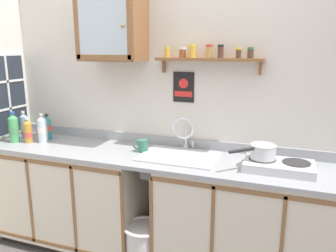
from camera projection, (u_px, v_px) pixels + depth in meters
back_wall at (168, 106)px, 2.84m from camera, size 3.52×0.07×2.51m
lower_cabinet_run at (73, 195)px, 3.00m from camera, size 1.32×0.59×0.89m
lower_cabinet_run_right at (250, 226)px, 2.49m from camera, size 1.37×0.59×0.89m
countertop at (154, 157)px, 2.63m from camera, size 2.88×0.61×0.03m
backsplash at (166, 141)px, 2.88m from camera, size 2.88×0.02×0.08m
sink at (180, 160)px, 2.61m from camera, size 0.59×0.47×0.44m
hot_plate_stove at (279, 166)px, 2.30m from camera, size 0.47×0.28×0.07m
saucepan at (262, 151)px, 2.33m from camera, size 0.30×0.30×0.10m
bottle_water_clear_0 at (42, 129)px, 2.96m from camera, size 0.08×0.08×0.26m
bottle_juice_amber_1 at (28, 132)px, 2.96m from camera, size 0.07×0.07×0.23m
bottle_water_blue_2 at (24, 126)px, 3.07m from camera, size 0.07×0.07×0.26m
bottle_detergent_teal_3 at (47, 128)px, 3.06m from camera, size 0.08×0.08×0.23m
bottle_soda_green_4 at (14, 129)px, 2.96m from camera, size 0.09×0.09×0.27m
mug at (142, 146)px, 2.70m from camera, size 0.12×0.08×0.10m
wall_cabinet at (112, 24)px, 2.66m from camera, size 0.51×0.33×0.58m
spice_shelf at (208, 57)px, 2.54m from camera, size 0.83×0.14×0.23m
warning_sign at (184, 87)px, 2.72m from camera, size 0.18×0.01×0.25m
trash_bin at (144, 247)px, 2.64m from camera, size 0.32×0.32×0.40m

